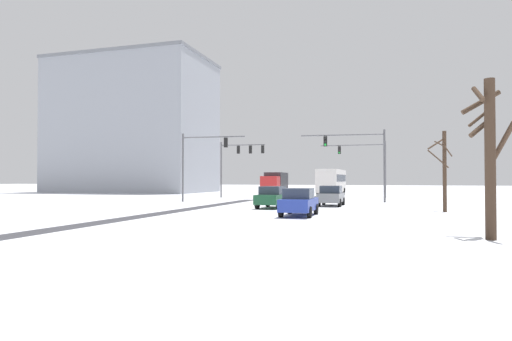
{
  "coord_description": "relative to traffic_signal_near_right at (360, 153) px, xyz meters",
  "views": [
    {
      "loc": [
        9.49,
        -7.19,
        2.16
      ],
      "look_at": [
        0.0,
        24.26,
        2.8
      ],
      "focal_mm": 30.73,
      "sensor_mm": 36.0,
      "label": 1
    }
  ],
  "objects": [
    {
      "name": "wheel_track_left_lane",
      "position": [
        -11.69,
        -15.15,
        -4.5
      ],
      "size": [
        0.7,
        38.12,
        0.01
      ],
      "primitive_type": "cube",
      "color": "#38383D",
      "rests_on": "ground"
    },
    {
      "name": "bus_oncoming",
      "position": [
        -4.66,
        18.02,
        -2.51
      ],
      "size": [
        2.77,
        11.03,
        3.38
      ],
      "color": "silver",
      "rests_on": "ground"
    },
    {
      "name": "traffic_signal_far_right",
      "position": [
        -0.02,
        12.16,
        0.0
      ],
      "size": [
        7.44,
        0.38,
        6.5
      ],
      "color": "#56565B",
      "rests_on": "ground"
    },
    {
      "name": "bare_tree_sidewalk_near",
      "position": [
        5.86,
        -22.32,
        -1.35
      ],
      "size": [
        1.72,
        1.43,
        5.74
      ],
      "color": "#423023",
      "rests_on": "ground"
    },
    {
      "name": "traffic_signal_near_left",
      "position": [
        -14.63,
        -1.71,
        -0.07
      ],
      "size": [
        6.19,
        0.6,
        6.5
      ],
      "color": "#56565B",
      "rests_on": "ground"
    },
    {
      "name": "bare_tree_sidewalk_mid",
      "position": [
        5.89,
        -8.73,
        -1.68
      ],
      "size": [
        1.54,
        2.12,
        5.31
      ],
      "color": "#423023",
      "rests_on": "ground"
    },
    {
      "name": "car_dark_green_second",
      "position": [
        -5.84,
        -8.12,
        -3.69
      ],
      "size": [
        1.96,
        4.17,
        1.62
      ],
      "color": "#194C2D",
      "rests_on": "ground"
    },
    {
      "name": "traffic_signal_near_right",
      "position": [
        0.0,
        0.0,
        0.0
      ],
      "size": [
        7.38,
        0.75,
        6.5
      ],
      "color": "#56565B",
      "rests_on": "ground"
    },
    {
      "name": "sidewalk_kerb_right",
      "position": [
        3.5,
        -16.89,
        -4.45
      ],
      "size": [
        4.0,
        38.12,
        0.12
      ],
      "primitive_type": "cube",
      "color": "white",
      "rests_on": "ground"
    },
    {
      "name": "car_grey_lead",
      "position": [
        -2.0,
        -4.19,
        -3.69
      ],
      "size": [
        1.87,
        4.12,
        1.62
      ],
      "color": "slate",
      "rests_on": "ground"
    },
    {
      "name": "car_blue_third",
      "position": [
        -2.62,
        -14.39,
        -3.69
      ],
      "size": [
        1.88,
        4.12,
        1.62
      ],
      "color": "#233899",
      "rests_on": "ground"
    },
    {
      "name": "box_truck_delivery",
      "position": [
        -11.74,
        15.69,
        -2.87
      ],
      "size": [
        2.51,
        7.48,
        3.02
      ],
      "color": "red",
      "rests_on": "ground"
    },
    {
      "name": "office_building_far_left_block",
      "position": [
        -38.27,
        24.14,
        6.47
      ],
      "size": [
        25.36,
        15.44,
        21.93
      ],
      "color": "#9399A3",
      "rests_on": "ground"
    },
    {
      "name": "wheel_track_right_lane",
      "position": [
        -10.95,
        -15.15,
        -4.5
      ],
      "size": [
        0.74,
        38.12,
        0.01
      ],
      "primitive_type": "cube",
      "color": "#38383D",
      "rests_on": "ground"
    },
    {
      "name": "traffic_signal_far_left",
      "position": [
        -14.21,
        8.25,
        0.26
      ],
      "size": [
        5.38,
        0.47,
        6.5
      ],
      "color": "#56565B",
      "rests_on": "ground"
    }
  ]
}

